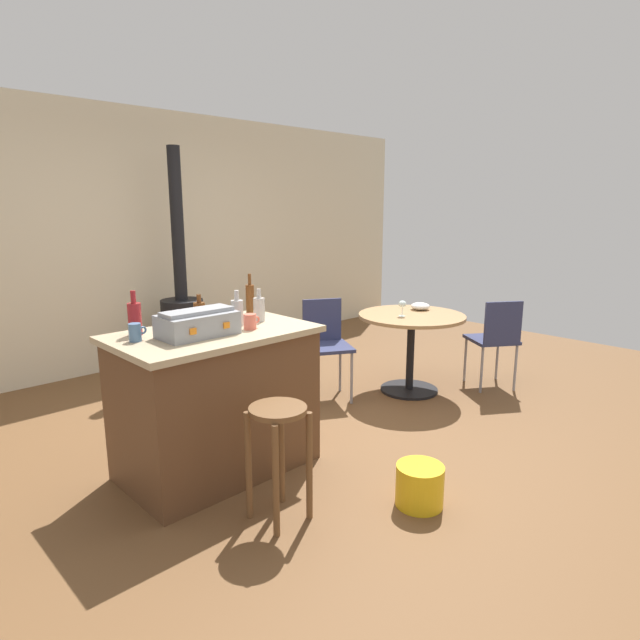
% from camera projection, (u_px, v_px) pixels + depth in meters
% --- Properties ---
extents(ground_plane, '(8.80, 8.80, 0.00)m').
position_uv_depth(ground_plane, '(312.00, 430.00, 4.10)').
color(ground_plane, brown).
extents(back_wall, '(8.00, 0.10, 2.70)m').
position_uv_depth(back_wall, '(142.00, 239.00, 5.68)').
color(back_wall, beige).
rests_on(back_wall, ground_plane).
extents(kitchen_island, '(1.24, 0.77, 0.94)m').
position_uv_depth(kitchen_island, '(216.00, 401.00, 3.42)').
color(kitchen_island, brown).
rests_on(kitchen_island, ground_plane).
extents(wooden_stool, '(0.31, 0.31, 0.65)m').
position_uv_depth(wooden_stool, '(278.00, 439.00, 2.86)').
color(wooden_stool, brown).
rests_on(wooden_stool, ground_plane).
extents(dining_table, '(0.97, 0.97, 0.73)m').
position_uv_depth(dining_table, '(411.00, 333.00, 4.86)').
color(dining_table, black).
rests_on(dining_table, ground_plane).
extents(folding_chair_near, '(0.55, 0.55, 0.86)m').
position_uv_depth(folding_chair_near, '(495.00, 336.00, 4.95)').
color(folding_chair_near, navy).
rests_on(folding_chair_near, ground_plane).
extents(folding_chair_far, '(0.54, 0.54, 0.88)m').
position_uv_depth(folding_chair_far, '(325.00, 340.00, 4.73)').
color(folding_chair_far, navy).
rests_on(folding_chair_far, ground_plane).
extents(wood_stove, '(0.44, 0.45, 2.29)m').
position_uv_depth(wood_stove, '(183.00, 317.00, 5.59)').
color(wood_stove, black).
rests_on(wood_stove, ground_plane).
extents(toolbox, '(0.45, 0.27, 0.16)m').
position_uv_depth(toolbox, '(198.00, 323.00, 3.18)').
color(toolbox, gray).
rests_on(toolbox, kitchen_island).
extents(bottle_0, '(0.08, 0.08, 0.22)m').
position_uv_depth(bottle_0, '(259.00, 309.00, 3.58)').
color(bottle_0, '#B7B2AD').
rests_on(bottle_0, kitchen_island).
extents(bottle_1, '(0.08, 0.08, 0.20)m').
position_uv_depth(bottle_1, '(199.00, 312.00, 3.50)').
color(bottle_1, '#603314').
rests_on(bottle_1, kitchen_island).
extents(bottle_2, '(0.06, 0.06, 0.29)m').
position_uv_depth(bottle_2, '(250.00, 298.00, 3.82)').
color(bottle_2, '#603314').
rests_on(bottle_2, kitchen_island).
extents(bottle_3, '(0.08, 0.08, 0.23)m').
position_uv_depth(bottle_3, '(238.00, 312.00, 3.43)').
color(bottle_3, '#B7B2AD').
rests_on(bottle_3, kitchen_island).
extents(bottle_4, '(0.08, 0.08, 0.27)m').
position_uv_depth(bottle_4, '(135.00, 318.00, 3.19)').
color(bottle_4, maroon).
rests_on(bottle_4, kitchen_island).
extents(cup_0, '(0.12, 0.08, 0.10)m').
position_uv_depth(cup_0, '(250.00, 322.00, 3.35)').
color(cup_0, '#DB6651').
rests_on(cup_0, kitchen_island).
extents(cup_1, '(0.11, 0.07, 0.11)m').
position_uv_depth(cup_1, '(135.00, 332.00, 3.05)').
color(cup_1, '#4C7099').
rests_on(cup_1, kitchen_island).
extents(wine_glass, '(0.07, 0.07, 0.14)m').
position_uv_depth(wine_glass, '(402.00, 305.00, 4.72)').
color(wine_glass, silver).
rests_on(wine_glass, dining_table).
extents(serving_bowl, '(0.18, 0.18, 0.07)m').
position_uv_depth(serving_bowl, '(420.00, 306.00, 5.03)').
color(serving_bowl, white).
rests_on(serving_bowl, dining_table).
extents(plastic_bucket, '(0.28, 0.28, 0.24)m').
position_uv_depth(plastic_bucket, '(420.00, 485.00, 3.06)').
color(plastic_bucket, yellow).
rests_on(plastic_bucket, ground_plane).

